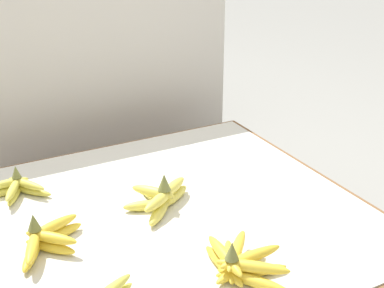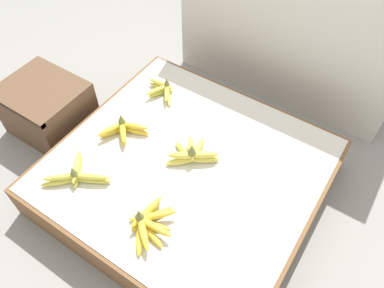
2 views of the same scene
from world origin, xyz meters
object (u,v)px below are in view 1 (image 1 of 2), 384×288
at_px(banana_bunch_front_midleft, 240,263).
at_px(banana_bunch_back_left, 16,188).
at_px(banana_bunch_middle_midleft, 160,197).
at_px(banana_bunch_middle_left, 46,239).

bearing_deg(banana_bunch_front_midleft, banana_bunch_back_left, 121.75).
bearing_deg(banana_bunch_middle_midleft, banana_bunch_back_left, 143.07).
height_order(banana_bunch_front_midleft, banana_bunch_middle_midleft, banana_bunch_middle_midleft).
height_order(banana_bunch_middle_left, banana_bunch_back_left, banana_bunch_middle_left).
bearing_deg(banana_bunch_middle_midleft, banana_bunch_middle_left, -170.74).
xyz_separation_m(banana_bunch_middle_left, banana_bunch_back_left, (-0.01, 0.30, -0.00)).
bearing_deg(banana_bunch_back_left, banana_bunch_front_midleft, -58.25).
distance_m(banana_bunch_middle_midleft, banana_bunch_back_left, 0.41).
bearing_deg(banana_bunch_front_midleft, banana_bunch_middle_left, 140.91).
relative_size(banana_bunch_middle_midleft, banana_bunch_back_left, 1.17).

